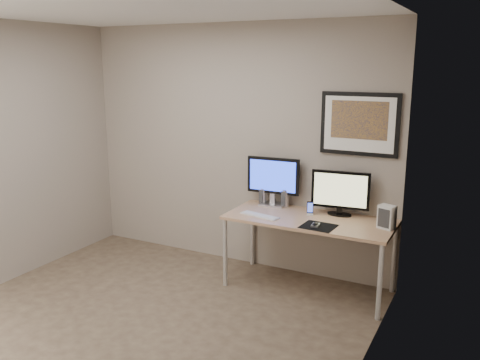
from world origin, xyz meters
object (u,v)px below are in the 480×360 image
at_px(monitor_large, 273,179).
at_px(framed_art, 359,124).
at_px(keyboard, 260,215).
at_px(fan_unit, 387,217).
at_px(desk, 309,225).
at_px(speaker_left, 263,196).
at_px(speaker_right, 285,198).
at_px(phone_dock, 310,208).
at_px(monitor_tv, 340,192).

bearing_deg(monitor_large, framed_art, 2.14).
xyz_separation_m(keyboard, fan_unit, (1.17, 0.18, 0.10)).
distance_m(desk, speaker_left, 0.67).
height_order(monitor_large, speaker_right, monitor_large).
relative_size(desk, phone_dock, 11.60).
height_order(desk, monitor_tv, monitor_tv).
xyz_separation_m(monitor_tv, keyboard, (-0.68, -0.38, -0.23)).
relative_size(monitor_large, speaker_left, 3.28).
distance_m(monitor_tv, speaker_right, 0.61).
bearing_deg(phone_dock, speaker_right, 132.93).
xyz_separation_m(framed_art, keyboard, (-0.80, -0.49, -0.88)).
bearing_deg(phone_dock, desk, -92.75).
height_order(desk, speaker_left, speaker_left).
height_order(monitor_large, fan_unit, monitor_large).
height_order(desk, framed_art, framed_art).
height_order(monitor_large, keyboard, monitor_large).
relative_size(framed_art, phone_dock, 5.44).
distance_m(desk, monitor_large, 0.66).
bearing_deg(framed_art, speaker_left, -175.24).
distance_m(framed_art, speaker_right, 1.07).
height_order(monitor_tv, keyboard, monitor_tv).
xyz_separation_m(desk, monitor_large, (-0.50, 0.25, 0.35)).
height_order(phone_dock, fan_unit, fan_unit).
height_order(monitor_large, speaker_left, monitor_large).
height_order(framed_art, keyboard, framed_art).
distance_m(desk, speaker_right, 0.47).
xyz_separation_m(speaker_right, phone_dock, (0.33, -0.16, -0.02)).
height_order(speaker_left, speaker_right, speaker_right).
distance_m(monitor_tv, fan_unit, 0.55).
bearing_deg(fan_unit, keyboard, -152.16).
bearing_deg(speaker_right, speaker_left, -160.42).
distance_m(desk, keyboard, 0.49).
bearing_deg(desk, keyboard, -160.49).
bearing_deg(monitor_large, speaker_left, 175.11).
xyz_separation_m(framed_art, monitor_tv, (-0.12, -0.11, -0.66)).
height_order(framed_art, fan_unit, framed_art).
relative_size(phone_dock, fan_unit, 0.64).
relative_size(desk, speaker_left, 9.41).
bearing_deg(phone_dock, monitor_large, 141.90).
xyz_separation_m(monitor_large, speaker_right, (0.14, 0.02, -0.19)).
distance_m(monitor_large, phone_dock, 0.53).
xyz_separation_m(monitor_tv, fan_unit, (0.49, -0.20, -0.13)).
relative_size(speaker_left, keyboard, 0.41).
relative_size(speaker_right, fan_unit, 0.84).
distance_m(phone_dock, keyboard, 0.50).
xyz_separation_m(monitor_large, fan_unit, (1.22, -0.23, -0.17)).
relative_size(desk, speaker_right, 8.80).
bearing_deg(speaker_left, monitor_large, 18.01).
bearing_deg(speaker_right, framed_art, 21.55).
xyz_separation_m(desk, framed_art, (0.35, 0.33, 0.96)).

